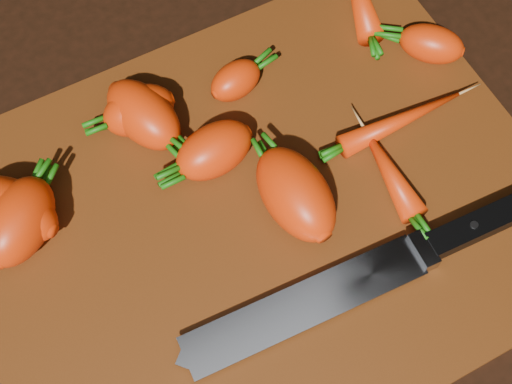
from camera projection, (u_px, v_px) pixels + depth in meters
name	position (u px, v px, depth m)	size (l,w,h in m)	color
ground	(261.00, 218.00, 0.63)	(2.00, 2.00, 0.01)	black
cutting_board	(261.00, 213.00, 0.62)	(0.50, 0.40, 0.01)	#683110
carrot_0	(18.00, 221.00, 0.59)	(0.08, 0.05, 0.05)	#F1390C
carrot_1	(139.00, 110.00, 0.64)	(0.07, 0.04, 0.04)	#F1390C
carrot_2	(144.00, 115.00, 0.63)	(0.08, 0.05, 0.05)	#F1390C
carrot_3	(296.00, 194.00, 0.60)	(0.09, 0.05, 0.05)	#F1390C
carrot_4	(214.00, 150.00, 0.62)	(0.07, 0.05, 0.05)	#F1390C
carrot_5	(236.00, 80.00, 0.66)	(0.05, 0.03, 0.03)	#F1390C
carrot_6	(431.00, 44.00, 0.67)	(0.06, 0.04, 0.04)	#F1390C
carrot_8	(401.00, 120.00, 0.65)	(0.13, 0.02, 0.02)	#F1390C
carrot_9	(389.00, 171.00, 0.62)	(0.10, 0.02, 0.02)	#F1390C
carrot_10	(14.00, 209.00, 0.59)	(0.08, 0.05, 0.05)	#F1390C
knife	(327.00, 295.00, 0.58)	(0.34, 0.05, 0.02)	gray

